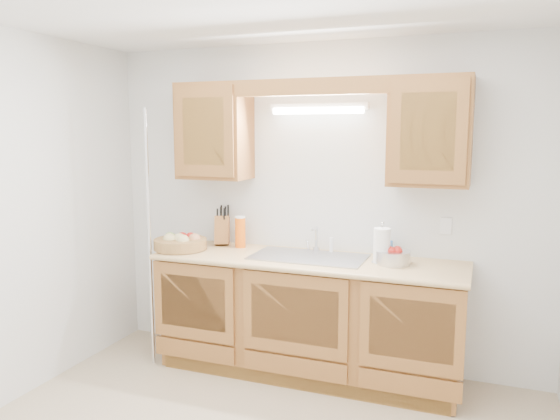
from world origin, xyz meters
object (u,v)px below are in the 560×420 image
at_px(knife_block, 222,230).
at_px(apple_bowl, 393,256).
at_px(fruit_basket, 180,242).
at_px(paper_towel, 382,246).

xyz_separation_m(knife_block, apple_bowl, (1.43, -0.17, -0.07)).
bearing_deg(knife_block, apple_bowl, -28.50).
relative_size(fruit_basket, paper_towel, 1.79).
distance_m(knife_block, paper_towel, 1.36).
bearing_deg(fruit_basket, paper_towel, 3.91).
height_order(fruit_basket, knife_block, knife_block).
xyz_separation_m(fruit_basket, paper_towel, (1.57, 0.11, 0.07)).
xyz_separation_m(fruit_basket, apple_bowl, (1.65, 0.12, -0.00)).
bearing_deg(fruit_basket, knife_block, 53.00).
bearing_deg(knife_block, fruit_basket, -148.55).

